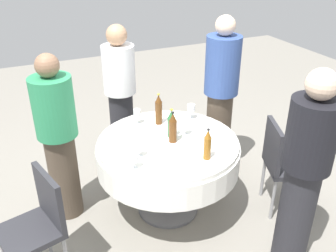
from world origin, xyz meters
TOP-DOWN VIEW (x-y plane):
  - ground_plane at (0.00, 0.00)m, footprint 10.00×10.00m
  - dining_table at (0.00, 0.00)m, footprint 1.24×1.24m
  - bottle_green_inner at (-0.06, 0.06)m, footprint 0.07×0.07m
  - bottle_brown_south at (-0.33, 0.05)m, footprint 0.06×0.06m
  - bottle_amber_rear at (0.38, 0.16)m, footprint 0.06×0.06m
  - bottle_brown_left at (0.03, 0.03)m, footprint 0.07×0.07m
  - wine_glass_left at (0.14, -0.31)m, footprint 0.06×0.06m
  - wine_glass_north at (0.28, -0.41)m, footprint 0.07×0.07m
  - wine_glass_right at (-0.41, -0.13)m, footprint 0.06×0.06m
  - wine_glass_east at (-0.30, 0.37)m, footprint 0.07×0.07m
  - wine_glass_front at (-0.03, 0.18)m, footprint 0.06×0.06m
  - plate_front at (0.15, 0.25)m, footprint 0.25×0.25m
  - plate_outer at (-0.14, -0.13)m, footprint 0.24×0.24m
  - spoon_south at (-0.03, -0.39)m, footprint 0.14×0.13m
  - folded_napkin at (0.44, -0.11)m, footprint 0.18×0.18m
  - person_inner at (-0.42, 0.77)m, footprint 0.34×0.34m
  - person_south at (-1.05, -0.09)m, footprint 0.34×0.34m
  - person_rear at (-0.35, -0.86)m, footprint 0.34×0.34m
  - person_left at (0.94, 0.63)m, footprint 0.34×0.34m
  - chair_right at (0.38, 0.95)m, footprint 0.52×0.52m
  - chair_east at (0.30, -1.14)m, footprint 0.49×0.49m

SIDE VIEW (x-z plane):
  - ground_plane at x=0.00m, z-range 0.00..0.00m
  - chair_right at x=0.38m, z-range 0.08..0.95m
  - chair_east at x=0.30m, z-range 0.08..0.95m
  - dining_table at x=0.00m, z-range 0.22..0.96m
  - spoon_south at x=-0.03m, z-range 0.74..0.74m
  - plate_front at x=0.15m, z-range 0.74..0.76m
  - plate_outer at x=-0.14m, z-range 0.74..0.76m
  - folded_napkin at x=0.44m, z-range 0.74..0.76m
  - person_rear at x=-0.35m, z-range 0.03..1.55m
  - person_south at x=-1.05m, z-range 0.03..1.56m
  - person_left at x=0.94m, z-range 0.04..1.63m
  - wine_glass_north at x=0.28m, z-range 0.77..0.90m
  - wine_glass_right at x=-0.41m, z-range 0.77..0.91m
  - wine_glass_left at x=0.14m, z-range 0.77..0.91m
  - wine_glass_east at x=-0.30m, z-range 0.78..0.92m
  - wine_glass_front at x=-0.03m, z-range 0.77..0.93m
  - bottle_green_inner at x=-0.06m, z-range 0.73..0.99m
  - bottle_amber_rear at x=0.38m, z-range 0.73..1.00m
  - person_inner at x=-0.42m, z-range 0.04..1.70m
  - bottle_brown_left at x=0.03m, z-range 0.73..1.01m
  - bottle_brown_south at x=-0.33m, z-range 0.73..1.03m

